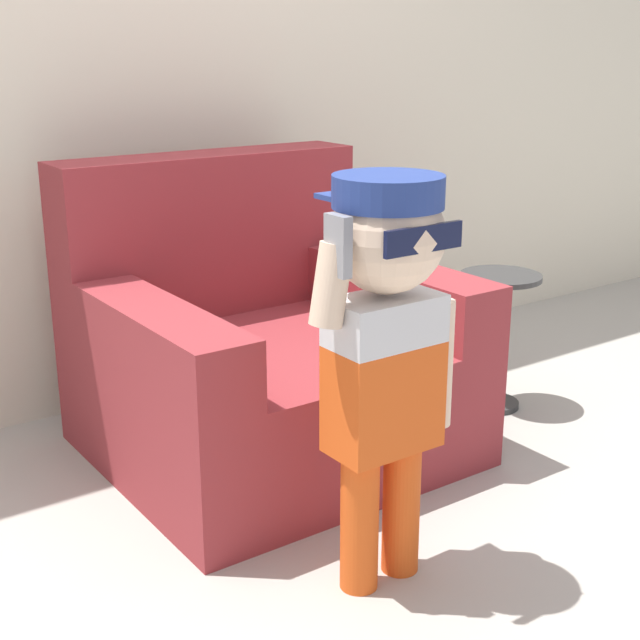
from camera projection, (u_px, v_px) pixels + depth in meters
ground_plane at (262, 475)px, 2.72m from camera, size 10.00×10.00×0.00m
wall_back at (123, 31)px, 2.99m from camera, size 10.00×0.05×2.60m
armchair at (261, 353)px, 2.85m from camera, size 1.05×0.99×0.92m
person_child at (386, 322)px, 2.01m from camera, size 0.41×0.30×0.99m
side_table at (498, 328)px, 3.15m from camera, size 0.28×0.28×0.49m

